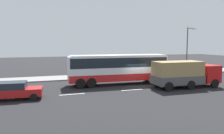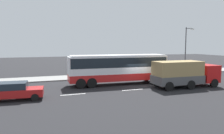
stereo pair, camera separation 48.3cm
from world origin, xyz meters
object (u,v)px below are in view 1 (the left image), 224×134
object	(u,v)px
cargo_truck	(185,73)
pedestrian_near_curb	(174,68)
street_lamp	(188,47)
coach_bus	(118,66)
car_red_compact	(14,90)

from	to	relation	value
cargo_truck	pedestrian_near_curb	xyz separation A→B (m)	(5.06, 9.33, -0.54)
cargo_truck	street_lamp	size ratio (longest dim) A/B	1.05
coach_bus	pedestrian_near_curb	xyz separation A→B (m)	(11.37, 5.29, -1.13)
coach_bus	car_red_compact	distance (m)	11.71
coach_bus	car_red_compact	bearing A→B (deg)	-158.44
car_red_compact	street_lamp	bearing A→B (deg)	25.00
pedestrian_near_curb	street_lamp	size ratio (longest dim) A/B	0.22
coach_bus	street_lamp	xyz separation A→B (m)	(13.70, 5.11, 2.09)
coach_bus	car_red_compact	xyz separation A→B (m)	(-11.02, -3.75, -1.35)
car_red_compact	street_lamp	xyz separation A→B (m)	(24.72, 8.86, 3.44)
cargo_truck	car_red_compact	size ratio (longest dim) A/B	1.62
coach_bus	car_red_compact	world-z (taller)	coach_bus
street_lamp	cargo_truck	bearing A→B (deg)	-128.90
cargo_truck	street_lamp	xyz separation A→B (m)	(7.39, 9.16, 2.68)
car_red_compact	street_lamp	size ratio (longest dim) A/B	0.65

